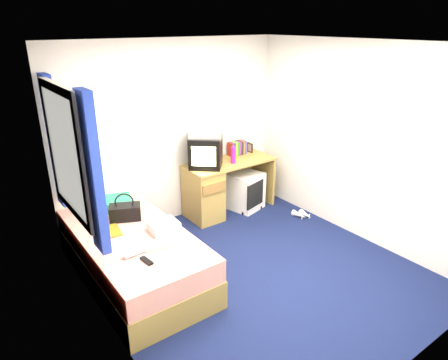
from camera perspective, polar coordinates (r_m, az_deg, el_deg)
ground at (r=4.54m, az=4.43°, el=-12.95°), size 3.40×3.40×0.00m
room_shell at (r=3.90m, az=5.05°, el=4.87°), size 3.40×3.40×3.40m
bed at (r=4.41m, az=-12.76°, el=-10.44°), size 1.01×2.00×0.54m
pillow at (r=4.85m, az=-16.10°, el=-3.29°), size 0.59×0.46×0.11m
desk at (r=5.58m, az=-1.58°, el=-1.17°), size 1.30×0.55×0.75m
storage_cube at (r=5.84m, az=3.07°, el=-1.56°), size 0.53×0.53×0.54m
crt_tv at (r=5.33m, az=-2.63°, el=4.02°), size 0.57×0.56×0.41m
vcr at (r=5.26m, az=-2.66°, el=6.60°), size 0.52×0.50×0.08m
book_row at (r=5.85m, az=1.88°, el=4.58°), size 0.27×0.13×0.20m
picture_frame at (r=5.99m, az=3.73°, el=4.65°), size 0.03×0.12×0.14m
pink_water_bottle at (r=5.50m, az=1.32°, el=3.53°), size 0.09×0.09×0.22m
aerosol_can at (r=5.58m, az=-0.53°, el=3.60°), size 0.06×0.06×0.18m
handbag at (r=4.53m, az=-13.95°, el=-4.40°), size 0.38×0.31×0.31m
towel at (r=4.23m, az=-8.62°, el=-6.54°), size 0.30×0.26×0.10m
magazine at (r=4.34m, az=-16.06°, el=-7.07°), size 0.25×0.31×0.01m
water_bottle at (r=3.87m, az=-12.67°, el=-10.00°), size 0.20×0.08×0.07m
colour_swatch_fan at (r=3.95m, az=-9.53°, el=-9.59°), size 0.23×0.10×0.01m
remote_control at (r=3.77m, az=-11.00°, el=-11.25°), size 0.07×0.16×0.02m
window_assembly at (r=3.99m, az=-21.19°, el=3.33°), size 0.11×1.42×1.40m
white_heels at (r=5.74m, az=11.17°, el=-4.91°), size 0.19×0.28×0.09m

